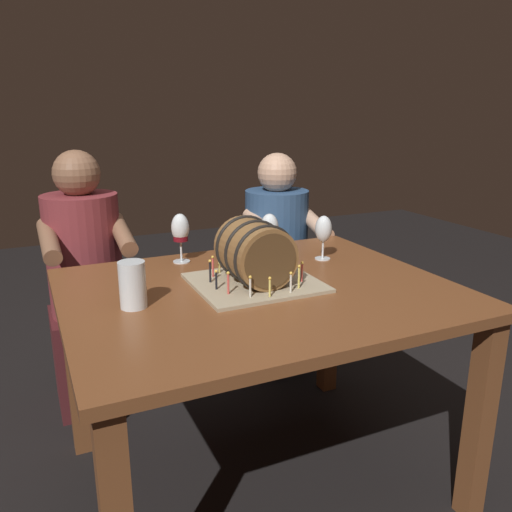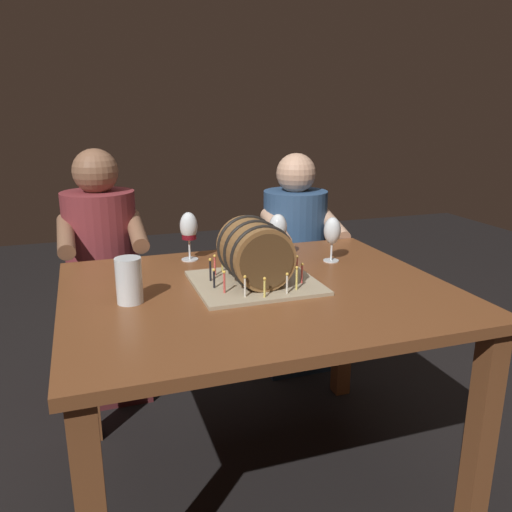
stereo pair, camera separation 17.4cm
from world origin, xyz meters
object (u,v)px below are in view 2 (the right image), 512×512
object	(u,v)px
beer_pint	(129,283)
person_seated_left	(105,289)
wine_glass_red	(189,229)
wine_glass_empty	(332,232)
wine_glass_amber	(278,229)
person_seated_right	(294,274)
dining_table	(258,317)
barrel_cake	(256,256)

from	to	relation	value
beer_pint	person_seated_left	world-z (taller)	person_seated_left
wine_glass_red	wine_glass_empty	xyz separation A→B (m)	(0.52, -0.19, -0.01)
wine_glass_amber	person_seated_right	size ratio (longest dim) A/B	0.16
wine_glass_empty	dining_table	bearing A→B (deg)	-151.08
wine_glass_empty	beer_pint	xyz separation A→B (m)	(-0.79, -0.21, -0.05)
barrel_cake	wine_glass_red	xyz separation A→B (m)	(-0.15, 0.36, 0.03)
wine_glass_red	person_seated_right	distance (m)	0.83
wine_glass_amber	beer_pint	distance (m)	0.69
dining_table	wine_glass_empty	world-z (taller)	wine_glass_empty
person_seated_left	person_seated_right	xyz separation A→B (m)	(0.94, -0.00, -0.02)
wine_glass_red	wine_glass_amber	bearing A→B (deg)	-14.37
wine_glass_amber	person_seated_right	distance (m)	0.67
beer_pint	person_seated_left	distance (m)	0.86
person_seated_left	barrel_cake	bearing A→B (deg)	-58.12
wine_glass_red	barrel_cake	bearing A→B (deg)	-66.82
wine_glass_amber	wine_glass_empty	bearing A→B (deg)	-30.47
wine_glass_amber	person_seated_right	world-z (taller)	person_seated_right
barrel_cake	person_seated_right	size ratio (longest dim) A/B	0.37
wine_glass_red	person_seated_right	world-z (taller)	person_seated_right
wine_glass_empty	person_seated_left	size ratio (longest dim) A/B	0.15
dining_table	wine_glass_amber	world-z (taller)	wine_glass_amber
wine_glass_amber	person_seated_left	world-z (taller)	person_seated_left
wine_glass_red	beer_pint	distance (m)	0.49
barrel_cake	wine_glass_amber	size ratio (longest dim) A/B	2.29
person_seated_right	wine_glass_red	bearing A→B (deg)	-147.08
person_seated_left	person_seated_right	world-z (taller)	person_seated_left
wine_glass_empty	beer_pint	distance (m)	0.82
dining_table	wine_glass_red	distance (m)	0.49
dining_table	barrel_cake	xyz separation A→B (m)	(0.00, 0.04, 0.21)
barrel_cake	wine_glass_red	world-z (taller)	barrel_cake
dining_table	person_seated_left	distance (m)	0.94
dining_table	person_seated_right	xyz separation A→B (m)	(0.47, 0.80, -0.14)
wine_glass_amber	beer_pint	bearing A→B (deg)	-152.58
wine_glass_red	person_seated_left	bearing A→B (deg)	128.53
wine_glass_amber	person_seated_right	bearing A→B (deg)	60.04
person_seated_right	dining_table	bearing A→B (deg)	-120.38
person_seated_left	wine_glass_empty	bearing A→B (deg)	-35.31
wine_glass_red	wine_glass_empty	distance (m)	0.56
beer_pint	person_seated_right	bearing A→B (deg)	42.11
person_seated_right	person_seated_left	bearing A→B (deg)	179.99
dining_table	wine_glass_amber	size ratio (longest dim) A/B	7.10
dining_table	wine_glass_amber	bearing A→B (deg)	58.98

